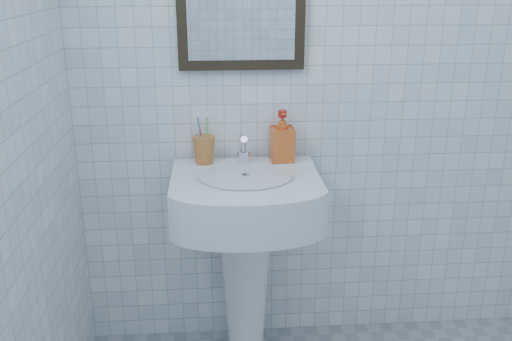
{
  "coord_description": "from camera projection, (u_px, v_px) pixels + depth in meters",
  "views": [
    {
      "loc": [
        -0.52,
        -1.11,
        1.61
      ],
      "look_at": [
        -0.37,
        0.86,
        0.92
      ],
      "focal_mm": 40.0,
      "sensor_mm": 36.0,
      "label": 1
    }
  ],
  "objects": [
    {
      "name": "wall_back",
      "position": [
        341.0,
        65.0,
        2.33
      ],
      "size": [
        2.2,
        0.02,
        2.5
      ],
      "primitive_type": "cube",
      "color": "white",
      "rests_on": "ground"
    },
    {
      "name": "washbasin",
      "position": [
        245.0,
        237.0,
        2.31
      ],
      "size": [
        0.57,
        0.42,
        0.88
      ],
      "color": "white",
      "rests_on": "ground"
    },
    {
      "name": "faucet",
      "position": [
        243.0,
        152.0,
        2.3
      ],
      "size": [
        0.05,
        0.11,
        0.13
      ],
      "color": "silver",
      "rests_on": "washbasin"
    },
    {
      "name": "toothbrush_cup",
      "position": [
        204.0,
        150.0,
        2.31
      ],
      "size": [
        0.12,
        0.12,
        0.11
      ],
      "primitive_type": null,
      "rotation": [
        0.0,
        0.0,
        -0.32
      ],
      "color": "#B96A2E",
      "rests_on": "washbasin"
    },
    {
      "name": "soap_dispenser",
      "position": [
        282.0,
        136.0,
        2.32
      ],
      "size": [
        0.1,
        0.1,
        0.21
      ],
      "primitive_type": "imported",
      "rotation": [
        0.0,
        0.0,
        0.08
      ],
      "color": "#DF4B15",
      "rests_on": "washbasin"
    }
  ]
}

